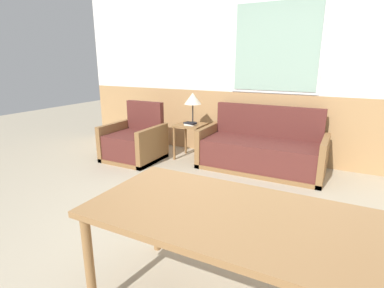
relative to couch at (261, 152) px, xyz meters
name	(u,v)px	position (x,y,z in m)	size (l,w,h in m)	color
ground_plane	(199,242)	(0.01, -2.09, -0.28)	(16.00, 16.00, 0.00)	#B2A58C
wall_back	(275,74)	(0.01, 0.53, 1.09)	(7.20, 0.09, 2.70)	tan
couch	(261,152)	(0.00, 0.00, 0.00)	(1.79, 0.78, 0.92)	olive
armchair	(134,143)	(-1.96, -0.47, 0.00)	(0.84, 0.79, 0.91)	olive
side_table	(190,131)	(-1.18, 0.00, 0.18)	(0.45, 0.45, 0.58)	olive
table_lamp	(193,99)	(-1.17, 0.08, 0.69)	(0.28, 0.28, 0.50)	#262628
book_stack	(190,124)	(-1.14, -0.07, 0.32)	(0.21, 0.15, 0.04)	white
dining_table	(237,224)	(0.56, -2.72, 0.38)	(1.77, 0.86, 0.73)	#9E7042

